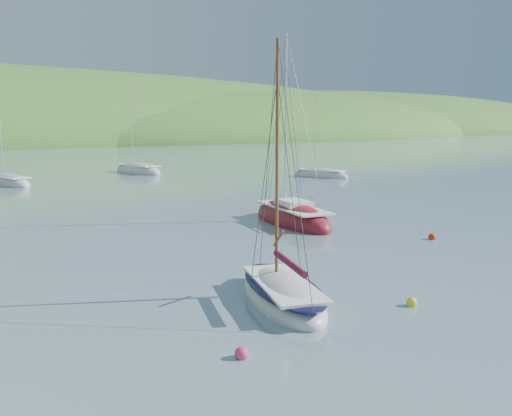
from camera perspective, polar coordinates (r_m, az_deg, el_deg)
ground at (r=20.29m, az=16.29°, el=-10.12°), size 700.00×700.00×0.00m
daysailer_white at (r=20.74m, az=2.68°, el=-8.69°), size 4.41×6.90×9.96m
sloop_red at (r=36.03m, az=3.64°, el=-1.11°), size 4.63×9.02×12.73m
distant_sloop_a at (r=61.70m, az=-23.56°, el=2.29°), size 4.38×7.71×10.41m
distant_sloop_b at (r=70.63m, az=-11.72°, el=3.61°), size 4.34×8.83×12.06m
distant_sloop_d at (r=64.70m, az=6.48°, el=3.25°), size 4.71×7.19×9.68m
mooring_buoys at (r=23.69m, az=12.82°, el=-6.92°), size 17.47×7.62×0.42m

